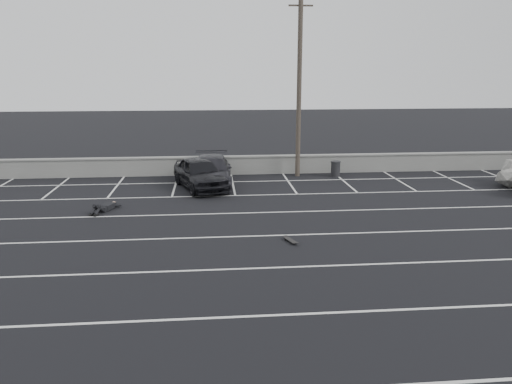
{
  "coord_description": "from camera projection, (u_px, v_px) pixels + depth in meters",
  "views": [
    {
      "loc": [
        -3.1,
        -14.08,
        5.9
      ],
      "look_at": [
        -1.31,
        5.6,
        1.0
      ],
      "focal_mm": 35.0,
      "sensor_mm": 36.0,
      "label": 1
    }
  ],
  "objects": [
    {
      "name": "car_right",
      "position": [
        211.0,
        171.0,
        25.77
      ],
      "size": [
        2.17,
        5.17,
        1.49
      ],
      "primitive_type": "imported",
      "rotation": [
        0.0,
        0.0,
        -0.02
      ],
      "color": "black",
      "rests_on": "ground"
    },
    {
      "name": "utility_pole",
      "position": [
        299.0,
        87.0,
        27.03
      ],
      "size": [
        1.3,
        0.26,
        9.75
      ],
      "color": "#4C4238",
      "rests_on": "ground"
    },
    {
      "name": "person",
      "position": [
        108.0,
        204.0,
        21.47
      ],
      "size": [
        2.41,
        2.85,
        0.45
      ],
      "primitive_type": null,
      "rotation": [
        0.0,
        0.0,
        -0.37
      ],
      "color": "black",
      "rests_on": "ground"
    },
    {
      "name": "trash_bin",
      "position": [
        336.0,
        169.0,
        27.97
      ],
      "size": [
        0.64,
        0.64,
        0.86
      ],
      "rotation": [
        0.0,
        0.0,
        0.14
      ],
      "color": "black",
      "rests_on": "ground"
    },
    {
      "name": "skateboard",
      "position": [
        290.0,
        240.0,
        17.42
      ],
      "size": [
        0.41,
        0.73,
        0.09
      ],
      "rotation": [
        0.0,
        0.0,
        0.34
      ],
      "color": "black",
      "rests_on": "ground"
    },
    {
      "name": "seawall",
      "position": [
        265.0,
        164.0,
        28.7
      ],
      "size": [
        50.0,
        0.45,
        1.06
      ],
      "color": "gray",
      "rests_on": "ground"
    },
    {
      "name": "ground",
      "position": [
        315.0,
        266.0,
        15.3
      ],
      "size": [
        120.0,
        120.0,
        0.0
      ],
      "primitive_type": "plane",
      "color": "black",
      "rests_on": "ground"
    },
    {
      "name": "car_left",
      "position": [
        200.0,
        173.0,
        25.13
      ],
      "size": [
        3.2,
        4.93,
        1.56
      ],
      "primitive_type": "imported",
      "rotation": [
        0.0,
        0.0,
        0.32
      ],
      "color": "black",
      "rests_on": "ground"
    },
    {
      "name": "stall_lines",
      "position": [
        290.0,
        223.0,
        19.55
      ],
      "size": [
        36.0,
        20.05,
        0.01
      ],
      "color": "silver",
      "rests_on": "ground"
    }
  ]
}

